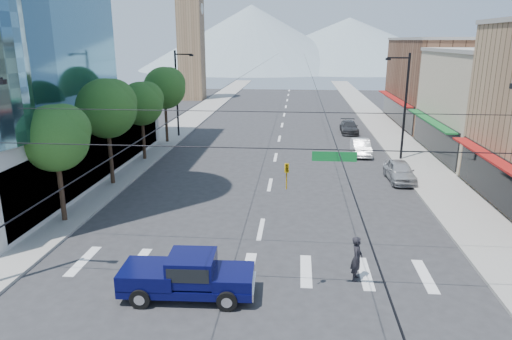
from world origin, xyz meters
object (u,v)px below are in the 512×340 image
object	(u,v)px
pickup_truck	(187,275)
pedestrian	(357,258)
parked_car_near	(400,171)
parked_car_mid	(361,147)
parked_car_far	(349,127)

from	to	relation	value
pickup_truck	pedestrian	distance (m)	7.20
parked_car_near	parked_car_mid	xyz separation A→B (m)	(-1.80, 7.78, -0.05)
pickup_truck	pedestrian	bearing A→B (deg)	13.88
parked_car_mid	parked_car_near	bearing A→B (deg)	-77.69
pickup_truck	parked_car_mid	distance (m)	26.58
parked_car_mid	pickup_truck	bearing A→B (deg)	-112.80
pedestrian	parked_car_mid	bearing A→B (deg)	6.41
parked_car_near	parked_car_far	bearing A→B (deg)	93.83
parked_car_near	parked_car_mid	bearing A→B (deg)	101.13
parked_car_near	parked_car_mid	distance (m)	7.99
pedestrian	parked_car_near	world-z (taller)	pedestrian
parked_car_near	parked_car_far	distance (m)	18.04
pedestrian	parked_car_far	bearing A→B (deg)	8.80
parked_car_mid	parked_car_far	distance (m)	10.17
pickup_truck	parked_car_far	distance (m)	36.21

